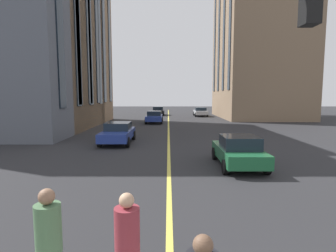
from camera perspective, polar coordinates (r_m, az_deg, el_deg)
The scene contains 11 objects.
lane_centre_line at distance 20.47m, azimuth 0.13°, elevation -2.54°, with size 80.00×0.16×0.01m.
car_blue_trailing at distance 31.96m, azimuth -2.86°, elevation 1.91°, with size 4.40×1.95×1.37m.
car_green_near at distance 12.72m, azimuth 14.41°, elevation -5.03°, with size 3.90×1.89×1.40m.
car_silver_parked_a at distance 42.55m, azimuth 6.72°, elevation 2.98°, with size 4.40×1.95×1.37m.
car_black_parked_b at distance 44.48m, azimuth -2.07°, elevation 3.16°, with size 4.40×1.95×1.37m.
car_blue_far at distance 18.64m, azimuth -10.32°, elevation -1.35°, with size 4.40×1.95×1.37m.
pedestrian_companion at distance 4.56m, azimuth -8.39°, elevation -23.90°, with size 0.38×0.38×1.74m.
pedestrian_far at distance 4.79m, azimuth -23.36°, elevation -22.17°, with size 0.38×0.38×1.83m.
building_left_near at distance 29.03m, azimuth -29.98°, elevation 15.33°, with size 14.67×13.21×16.23m.
building_right_near at distance 43.33m, azimuth 18.43°, elevation 20.25°, with size 14.75×10.69×27.63m.
building_left_far at distance 33.20m, azimuth -26.31°, elevation 15.02°, with size 15.53×13.67×17.09m.
Camera 1 is at (-0.22, 0.03, 3.16)m, focal length 29.48 mm.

